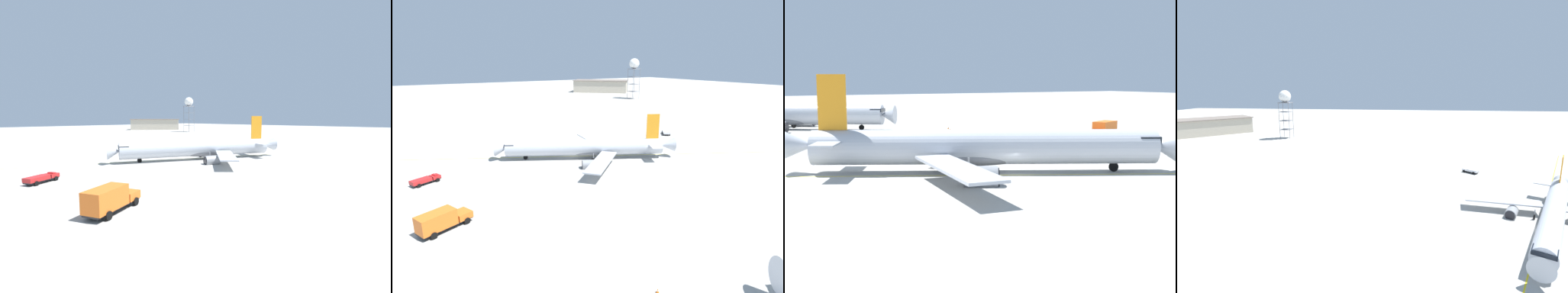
{
  "view_description": "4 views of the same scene",
  "coord_description": "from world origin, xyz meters",
  "views": [
    {
      "loc": [
        51.14,
        -49.97,
        10.88
      ],
      "look_at": [
        1.41,
        3.39,
        2.96
      ],
      "focal_mm": 24.73,
      "sensor_mm": 36.0,
      "label": 1
    },
    {
      "loc": [
        69.51,
        -37.72,
        24.02
      ],
      "look_at": [
        6.83,
        0.51,
        3.74
      ],
      "focal_mm": 28.49,
      "sensor_mm": 36.0,
      "label": 2
    },
    {
      "loc": [
        -47.01,
        30.98,
        10.72
      ],
      "look_at": [
        0.49,
        3.95,
        3.64
      ],
      "focal_mm": 48.11,
      "sensor_mm": 36.0,
      "label": 3
    },
    {
      "loc": [
        -24.37,
        -57.38,
        27.53
      ],
      "look_at": [
        -36.27,
        38.0,
        7.98
      ],
      "focal_mm": 27.06,
      "sensor_mm": 36.0,
      "label": 4
    }
  ],
  "objects": [
    {
      "name": "airliner_main",
      "position": [
        4.73,
        1.46,
        2.75
      ],
      "size": [
        32.96,
        42.01,
        11.62
      ],
      "rotation": [
        0.0,
        0.0,
        4.23
      ],
      "color": "#B2B7C1",
      "rests_on": "ground_plane"
    },
    {
      "name": "pushback_tug_truck",
      "position": [
        -4.02,
        38.19,
        0.81
      ],
      "size": [
        5.22,
        4.78,
        1.3
      ],
      "rotation": [
        0.0,
        0.0,
        2.47
      ],
      "color": "#232326",
      "rests_on": "ground_plane"
    },
    {
      "name": "ground_plane",
      "position": [
        0.0,
        0.0,
        0.0
      ],
      "size": [
        600.0,
        600.0,
        0.0
      ],
      "primitive_type": "plane",
      "color": "#ADAAA3"
    },
    {
      "name": "radar_tower",
      "position": [
        -90.67,
        95.01,
        21.5
      ],
      "size": [
        6.4,
        6.4,
        25.71
      ],
      "color": "slate",
      "rests_on": "ground_plane"
    },
    {
      "name": "taxiway_centreline",
      "position": [
        2.82,
        1.96,
        0.0
      ],
      "size": [
        66.97,
        130.71,
        0.01
      ],
      "rotation": [
        0.0,
        0.0,
        4.24
      ],
      "color": "yellow",
      "rests_on": "ground_plane"
    },
    {
      "name": "terminal_shed",
      "position": [
        -140.1,
        102.45,
        4.76
      ],
      "size": [
        42.54,
        44.43,
        9.47
      ],
      "rotation": [
        0.0,
        0.0,
        3.98
      ],
      "color": "#B2A893",
      "rests_on": "ground_plane"
    }
  ]
}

